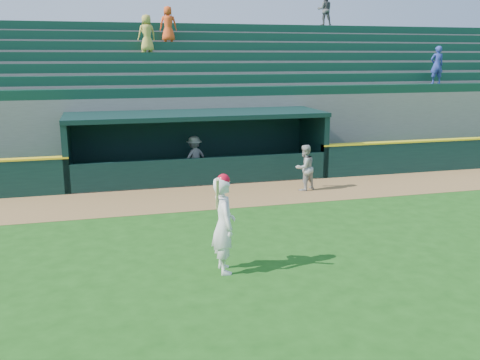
{
  "coord_description": "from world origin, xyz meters",
  "views": [
    {
      "loc": [
        -3.53,
        -11.57,
        4.48
      ],
      "look_at": [
        0.0,
        1.6,
        1.3
      ],
      "focal_mm": 40.0,
      "sensor_mm": 36.0,
      "label": 1
    }
  ],
  "objects": [
    {
      "name": "ground",
      "position": [
        0.0,
        0.0,
        0.0
      ],
      "size": [
        120.0,
        120.0,
        0.0
      ],
      "primitive_type": "plane",
      "color": "#1A4E13",
      "rests_on": "ground"
    },
    {
      "name": "warning_track",
      "position": [
        0.0,
        4.9,
        0.01
      ],
      "size": [
        40.0,
        3.0,
        0.01
      ],
      "primitive_type": "cube",
      "color": "olive",
      "rests_on": "ground"
    },
    {
      "name": "dugout",
      "position": [
        0.0,
        8.0,
        1.36
      ],
      "size": [
        9.4,
        2.8,
        2.46
      ],
      "color": "slate",
      "rests_on": "ground"
    },
    {
      "name": "dugout_player_inside",
      "position": [
        -0.11,
        7.75,
        0.79
      ],
      "size": [
        1.17,
        0.95,
        1.59
      ],
      "primitive_type": "imported",
      "rotation": [
        0.0,
        0.0,
        3.56
      ],
      "color": "#989893",
      "rests_on": "ground"
    },
    {
      "name": "dugout_player_front",
      "position": [
        3.17,
        4.96,
        0.78
      ],
      "size": [
        0.93,
        0.84,
        1.56
      ],
      "primitive_type": "imported",
      "rotation": [
        0.0,
        0.0,
        3.53
      ],
      "color": "#A5A49F",
      "rests_on": "ground"
    },
    {
      "name": "batter_at_plate",
      "position": [
        -1.1,
        -1.2,
        1.06
      ],
      "size": [
        0.52,
        0.86,
        2.14
      ],
      "color": "white",
      "rests_on": "ground"
    },
    {
      "name": "stands",
      "position": [
        -0.01,
        12.57,
        2.39
      ],
      "size": [
        34.5,
        6.25,
        7.51
      ],
      "color": "slate",
      "rests_on": "ground"
    }
  ]
}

